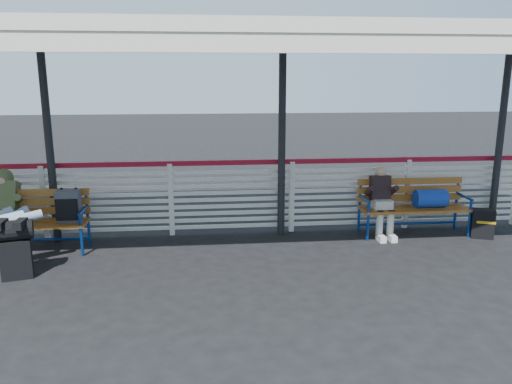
{
  "coord_description": "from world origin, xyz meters",
  "views": [
    {
      "loc": [
        0.57,
        -6.12,
        2.56
      ],
      "look_at": [
        1.31,
        1.0,
        0.9
      ],
      "focal_mm": 35.0,
      "sensor_mm": 36.0,
      "label": 1
    }
  ],
  "objects": [
    {
      "name": "suitcase_side",
      "position": [
        5.03,
        1.22,
        0.24
      ],
      "size": [
        0.39,
        0.31,
        0.48
      ],
      "rotation": [
        0.0,
        0.0,
        -0.36
      ],
      "color": "black",
      "rests_on": "ground"
    },
    {
      "name": "traveler_man",
      "position": [
        -2.24,
        0.95,
        0.69
      ],
      "size": [
        0.93,
        1.63,
        0.77
      ],
      "color": "#93AFC6",
      "rests_on": "ground"
    },
    {
      "name": "fence",
      "position": [
        0.0,
        1.9,
        0.66
      ],
      "size": [
        12.08,
        0.08,
        1.24
      ],
      "color": "silver",
      "rests_on": "ground"
    },
    {
      "name": "companion_person",
      "position": [
        3.43,
        1.52,
        0.6
      ],
      "size": [
        0.32,
        0.66,
        1.15
      ],
      "color": "beige",
      "rests_on": "ground"
    },
    {
      "name": "ground",
      "position": [
        0.0,
        0.0,
        0.0
      ],
      "size": [
        60.0,
        60.0,
        0.0
      ],
      "primitive_type": "plane",
      "color": "black",
      "rests_on": "ground"
    },
    {
      "name": "bench_right",
      "position": [
        4.08,
        1.53,
        0.58
      ],
      "size": [
        1.8,
        0.56,
        0.92
      ],
      "color": "#98621D",
      "rests_on": "ground"
    },
    {
      "name": "luggage_stack",
      "position": [
        -1.9,
        0.26,
        0.42
      ],
      "size": [
        0.52,
        0.37,
        0.78
      ],
      "rotation": [
        0.0,
        0.0,
        0.26
      ],
      "color": "black",
      "rests_on": "ground"
    },
    {
      "name": "bench_left",
      "position": [
        -1.88,
        1.29,
        0.6
      ],
      "size": [
        1.8,
        0.56,
        0.94
      ],
      "color": "#98621D",
      "rests_on": "ground"
    },
    {
      "name": "canopy",
      "position": [
        -0.0,
        0.87,
        3.04
      ],
      "size": [
        12.6,
        3.6,
        3.16
      ],
      "color": "silver",
      "rests_on": "ground"
    }
  ]
}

